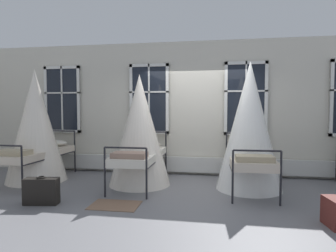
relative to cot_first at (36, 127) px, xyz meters
The scene contains 8 objects.
ground 3.64m from the cot_first, ahead, with size 23.30×23.30×0.00m, color slate.
back_wall_with_windows 3.68m from the cot_first, 20.21° to the left, with size 12.65×0.10×3.20m, color beige.
window_bank 3.63m from the cot_first, 18.41° to the left, with size 7.86×0.10×2.61m.
cot_first is the anchor object (origin of this frame).
cot_second 2.34m from the cot_first, ahead, with size 1.29×2.00×2.30m.
cot_third 4.56m from the cot_first, ahead, with size 1.29×2.02×2.52m.
rug_second 2.90m from the cot_first, 30.17° to the right, with size 0.80×0.56×0.01m, color brown.
suitcase_dark 2.05m from the cot_first, 54.25° to the right, with size 0.58×0.29×0.47m.
Camera 1 is at (0.51, -6.07, 1.59)m, focal length 31.43 mm.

